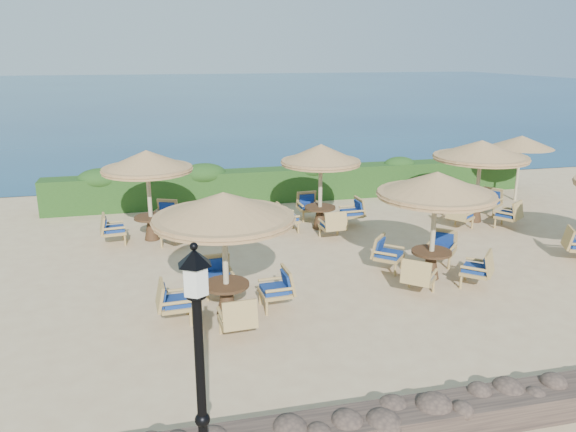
{
  "coord_description": "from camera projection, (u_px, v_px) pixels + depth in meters",
  "views": [
    {
      "loc": [
        -5.14,
        -12.48,
        5.32
      ],
      "look_at": [
        -1.94,
        0.82,
        1.3
      ],
      "focal_mm": 35.0,
      "sensor_mm": 36.0,
      "label": 1
    }
  ],
  "objects": [
    {
      "name": "ground",
      "position": [
        370.0,
        269.0,
        14.29
      ],
      "size": [
        120.0,
        120.0,
        0.0
      ],
      "primitive_type": "plane",
      "color": "tan",
      "rests_on": "ground"
    },
    {
      "name": "cafe_set_1",
      "position": [
        435.0,
        206.0,
        13.19
      ],
      "size": [
        2.79,
        2.79,
        2.65
      ],
      "color": "tan",
      "rests_on": "ground"
    },
    {
      "name": "cafe_set_3",
      "position": [
        148.0,
        178.0,
        15.99
      ],
      "size": [
        2.73,
        2.75,
        2.65
      ],
      "color": "tan",
      "rests_on": "ground"
    },
    {
      "name": "extra_parasol",
      "position": [
        521.0,
        142.0,
        20.28
      ],
      "size": [
        2.3,
        2.3,
        2.41
      ],
      "color": "tan",
      "rests_on": "ground"
    },
    {
      "name": "sea",
      "position": [
        188.0,
        90.0,
        79.6
      ],
      "size": [
        160.0,
        160.0,
        0.0
      ],
      "primitive_type": "plane",
      "color": "#0C2D50",
      "rests_on": "ground"
    },
    {
      "name": "lamp_post",
      "position": [
        201.0,
        393.0,
        6.44
      ],
      "size": [
        0.44,
        0.44,
        3.31
      ],
      "color": "black",
      "rests_on": "ground"
    },
    {
      "name": "cafe_set_4",
      "position": [
        321.0,
        175.0,
        17.06
      ],
      "size": [
        2.84,
        2.84,
        2.65
      ],
      "color": "tan",
      "rests_on": "ground"
    },
    {
      "name": "stone_wall",
      "position": [
        522.0,
        404.0,
        8.45
      ],
      "size": [
        15.0,
        0.65,
        0.44
      ],
      "primitive_type": "cube",
      "color": "brown",
      "rests_on": "ground"
    },
    {
      "name": "hedge",
      "position": [
        299.0,
        184.0,
        20.84
      ],
      "size": [
        18.0,
        0.9,
        1.2
      ],
      "primitive_type": "cube",
      "color": "#1A3C13",
      "rests_on": "ground"
    },
    {
      "name": "cafe_set_5",
      "position": [
        480.0,
        165.0,
        17.75
      ],
      "size": [
        2.99,
        2.99,
        2.65
      ],
      "color": "tan",
      "rests_on": "ground"
    },
    {
      "name": "cafe_set_0",
      "position": [
        224.0,
        231.0,
        11.29
      ],
      "size": [
        2.9,
        2.9,
        2.65
      ],
      "color": "tan",
      "rests_on": "ground"
    }
  ]
}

